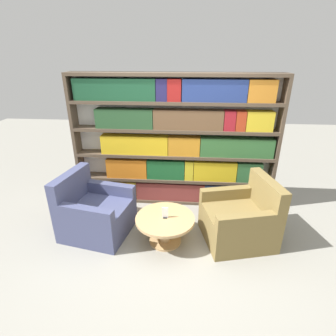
% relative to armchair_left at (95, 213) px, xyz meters
% --- Properties ---
extents(ground_plane, '(14.00, 14.00, 0.00)m').
position_rel_armchair_left_xyz_m(ground_plane, '(1.06, -0.27, -0.31)').
color(ground_plane, gray).
extents(bookshelf, '(3.26, 0.30, 2.13)m').
position_rel_armchair_left_xyz_m(bookshelf, '(1.10, 0.98, 0.75)').
color(bookshelf, silver).
rests_on(bookshelf, ground_plane).
extents(armchair_left, '(1.01, 0.96, 0.89)m').
position_rel_armchair_left_xyz_m(armchair_left, '(0.00, 0.00, 0.00)').
color(armchair_left, '#42476B').
rests_on(armchair_left, ground_plane).
extents(armchair_right, '(1.04, 0.99, 0.89)m').
position_rel_armchair_left_xyz_m(armchair_right, '(2.04, 0.00, 0.00)').
color(armchair_right, olive).
rests_on(armchair_right, ground_plane).
extents(coffee_table, '(0.79, 0.79, 0.39)m').
position_rel_armchair_left_xyz_m(coffee_table, '(1.02, -0.15, -0.02)').
color(coffee_table, tan).
rests_on(coffee_table, ground_plane).
extents(table_sign, '(0.08, 0.06, 0.16)m').
position_rel_armchair_left_xyz_m(table_sign, '(1.02, -0.15, 0.15)').
color(table_sign, black).
rests_on(table_sign, coffee_table).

